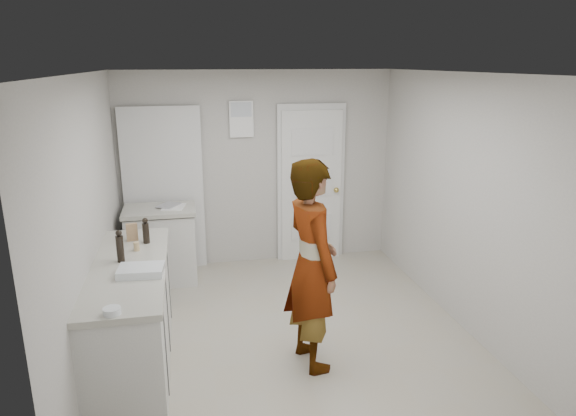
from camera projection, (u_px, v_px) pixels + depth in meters
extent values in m
plane|color=#A29B88|center=(289.00, 333.00, 5.10)|extent=(4.00, 4.00, 0.00)
plane|color=#A7A59E|center=(258.00, 169.00, 6.63)|extent=(3.50, 0.00, 3.50)
plane|color=#A7A59E|center=(361.00, 311.00, 2.87)|extent=(3.50, 0.00, 3.50)
plane|color=#A7A59E|center=(90.00, 224.00, 4.41)|extent=(0.00, 4.00, 4.00)
plane|color=#A7A59E|center=(462.00, 202.00, 5.09)|extent=(0.00, 4.00, 4.00)
plane|color=silver|center=(289.00, 73.00, 4.41)|extent=(4.00, 4.00, 0.00)
cube|color=silver|center=(311.00, 187.00, 6.77)|extent=(0.80, 0.05, 2.00)
cube|color=silver|center=(311.00, 184.00, 6.79)|extent=(0.90, 0.04, 2.10)
sphere|color=tan|center=(336.00, 190.00, 6.80)|extent=(0.07, 0.07, 0.07)
cube|color=white|center=(241.00, 119.00, 6.39)|extent=(0.30, 0.02, 0.45)
cube|color=black|center=(164.00, 192.00, 6.44)|extent=(0.90, 0.05, 2.04)
cube|color=silver|center=(164.00, 191.00, 6.41)|extent=(0.98, 0.02, 2.10)
cube|color=silver|center=(132.00, 317.00, 4.51)|extent=(0.60, 1.90, 0.86)
cube|color=black|center=(136.00, 356.00, 4.62)|extent=(0.56, 1.86, 0.08)
cube|color=#B6B4A7|center=(128.00, 268.00, 4.38)|extent=(0.64, 1.96, 0.05)
cube|color=silver|center=(162.00, 247.00, 6.20)|extent=(0.80, 0.55, 0.86)
cube|color=black|center=(164.00, 277.00, 6.30)|extent=(0.75, 0.54, 0.08)
cube|color=#B6B4A7|center=(159.00, 210.00, 6.07)|extent=(0.84, 0.61, 0.05)
imported|color=silver|center=(312.00, 265.00, 4.36)|extent=(0.57, 0.75, 1.85)
cube|color=#875D43|center=(132.00, 232.00, 4.94)|extent=(0.11, 0.07, 0.17)
cylinder|color=tan|center=(137.00, 246.00, 4.69)|extent=(0.05, 0.05, 0.08)
cylinder|color=black|center=(146.00, 233.00, 4.87)|extent=(0.06, 0.06, 0.20)
sphere|color=black|center=(145.00, 221.00, 4.84)|extent=(0.05, 0.05, 0.05)
cylinder|color=black|center=(120.00, 249.00, 4.41)|extent=(0.06, 0.06, 0.23)
sphere|color=black|center=(119.00, 233.00, 4.37)|extent=(0.05, 0.05, 0.05)
cube|color=silver|center=(141.00, 270.00, 4.17)|extent=(0.38, 0.28, 0.06)
cube|color=silver|center=(141.00, 271.00, 4.18)|extent=(0.34, 0.24, 0.05)
cylinder|color=silver|center=(112.00, 311.00, 3.52)|extent=(0.12, 0.12, 0.05)
sphere|color=white|center=(109.00, 312.00, 3.50)|extent=(0.04, 0.04, 0.04)
sphere|color=white|center=(115.00, 310.00, 3.53)|extent=(0.04, 0.04, 0.04)
cube|color=white|center=(174.00, 207.00, 6.09)|extent=(0.30, 0.35, 0.01)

